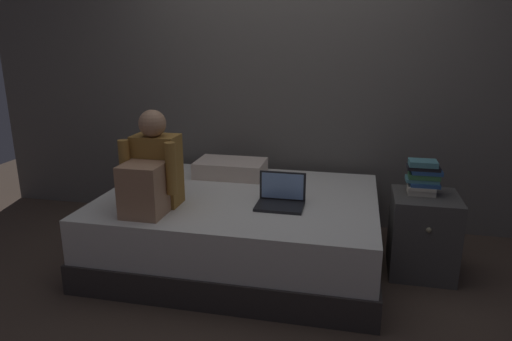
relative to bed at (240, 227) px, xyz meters
The scene contains 8 objects.
ground_plane 0.44m from the bed, 56.31° to the right, with size 8.00×8.00×0.00m, color #47382D.
wall_back 1.43m from the bed, 77.47° to the left, with size 5.60×0.10×2.70m, color #605B56.
bed is the anchor object (origin of this frame).
nightstand 1.30m from the bed, ahead, with size 0.44×0.46×0.57m.
person_sitting 0.81m from the bed, 141.72° to the right, with size 0.39×0.44×0.66m.
laptop 0.48m from the bed, 26.09° to the right, with size 0.32×0.23×0.22m.
pillow 0.59m from the bed, 113.36° to the left, with size 0.56×0.36×0.13m, color beige.
book_stack 1.35m from the bed, ahead, with size 0.23×0.16×0.24m.
Camera 1 is at (0.60, -2.77, 1.60)m, focal length 32.19 mm.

